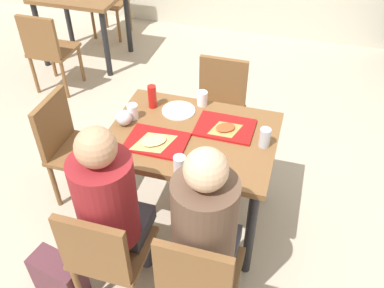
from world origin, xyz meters
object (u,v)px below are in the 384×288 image
Objects in this scene: chair_near_right at (198,277)px; paper_plate_near_edge at (208,161)px; paper_plate_center at (179,111)px; tray_red_near at (157,142)px; tray_red_far at (225,127)px; condiment_bottle at (152,97)px; plastic_cup_c at (133,112)px; soda_can at (265,138)px; pizza_slice_a at (154,141)px; background_chair_near at (48,48)px; foil_bundle at (124,118)px; main_table at (192,149)px; chair_left_end at (70,143)px; person_in_red at (111,203)px; plastic_cup_b at (180,164)px; chair_near_left at (105,253)px; pizza_slice_b at (225,128)px; background_table at (81,5)px; person_in_brown_jacket at (206,225)px; plastic_cup_a at (202,98)px; handbag at (59,275)px.

chair_near_right reaches higher than paper_plate_near_edge.
tray_red_near is at bearing -94.24° from paper_plate_center.
condiment_bottle reaches higher than tray_red_far.
soda_can is (0.85, -0.04, 0.01)m from plastic_cup_c.
pizza_slice_a is 2.16m from background_chair_near.
condiment_bottle reaches higher than foil_bundle.
chair_left_end is (-0.90, 0.00, -0.17)m from main_table.
plastic_cup_b is at bearing 46.78° from person_in_red.
person_in_red is at bearing 164.84° from chair_near_right.
chair_left_end is at bearing -173.21° from plastic_cup_c.
main_table is at bearing -53.94° from paper_plate_center.
main_table is 1.24× the size of chair_left_end.
pizza_slice_a is (0.07, 0.61, 0.30)m from chair_near_left.
background_table is (-2.01, 1.88, -0.16)m from pizza_slice_b.
person_in_brown_jacket is 0.66m from pizza_slice_a.
main_table is 2.68m from background_table.
tray_red_far is (0.18, 0.12, 0.12)m from main_table.
plastic_cup_a is at bearing 94.49° from main_table.
chair_left_end reaches higher than background_table.
person_in_red reaches higher than background_chair_near.
condiment_bottle reaches higher than plastic_cup_b.
pizza_slice_b is 1.36× the size of condiment_bottle.
pizza_slice_a is 2.66× the size of foil_bundle.
soda_can reaches higher than paper_plate_center.
soda_can reaches higher than main_table.
condiment_bottle is 0.19× the size of background_chair_near.
tray_red_far is at bearing 5.58° from plastic_cup_c.
chair_near_right is 8.36× the size of foil_bundle.
condiment_bottle is (-0.59, 0.98, 0.36)m from chair_near_right.
paper_plate_center is 1.00× the size of paper_plate_near_edge.
main_table is 0.37m from plastic_cup_b.
background_table is at bearing 137.70° from plastic_cup_a.
soda_can is 0.76× the size of condiment_bottle.
person_in_brown_jacket reaches higher than condiment_bottle.
person_in_brown_jacket reaches higher than plastic_cup_a.
chair_near_right is at bearing -85.40° from pizza_slice_b.
foil_bundle is at bearing -139.88° from plastic_cup_a.
soda_can is at bearing 0.83° from chair_left_end.
chair_left_end reaches higher than main_table.
plastic_cup_c is 1.86m from background_chair_near.
tray_red_near is at bearing 124.63° from chair_near_right.
chair_near_right is 2.32× the size of tray_red_near.
paper_plate_center is 0.69× the size of handbag.
paper_plate_near_edge is (0.34, -0.08, -0.00)m from tray_red_near.
chair_left_end is 0.59m from plastic_cup_c.
foil_bundle reaches higher than paper_plate_near_edge.
plastic_cup_b is at bearing 127.56° from person_in_brown_jacket.
background_chair_near reaches higher than paper_plate_center.
plastic_cup_c is at bearing 140.23° from tray_red_near.
paper_plate_near_edge is 0.65m from condiment_bottle.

